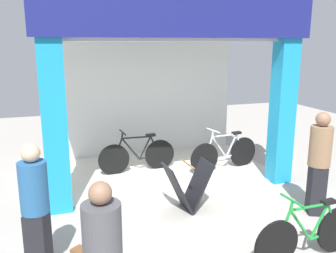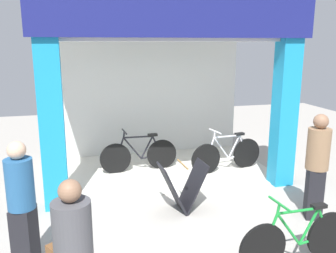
{
  "view_description": "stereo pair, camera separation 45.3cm",
  "coord_description": "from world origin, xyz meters",
  "px_view_note": "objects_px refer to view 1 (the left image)",
  "views": [
    {
      "loc": [
        -2.19,
        -5.99,
        2.78
      ],
      "look_at": [
        0.0,
        0.7,
        1.15
      ],
      "focal_mm": 38.64,
      "sensor_mm": 36.0,
      "label": 1
    },
    {
      "loc": [
        -1.75,
        -6.11,
        2.78
      ],
      "look_at": [
        0.0,
        0.7,
        1.15
      ],
      "focal_mm": 38.64,
      "sensor_mm": 36.0,
      "label": 2
    }
  ],
  "objects_px": {
    "bicycle_inside_0": "(138,155)",
    "pedestrian_0": "(36,211)",
    "pedestrian_2": "(319,162)",
    "sandwich_board_sign": "(187,186)",
    "bicycle_inside_1": "(225,153)",
    "bicycle_parked_0": "(308,234)"
  },
  "relations": [
    {
      "from": "bicycle_parked_0",
      "to": "sandwich_board_sign",
      "type": "height_order",
      "value": "bicycle_parked_0"
    },
    {
      "from": "bicycle_inside_0",
      "to": "sandwich_board_sign",
      "type": "xyz_separation_m",
      "value": [
        0.37,
        -2.07,
        0.04
      ]
    },
    {
      "from": "bicycle_inside_0",
      "to": "bicycle_parked_0",
      "type": "distance_m",
      "value": 4.14
    },
    {
      "from": "bicycle_parked_0",
      "to": "pedestrian_0",
      "type": "distance_m",
      "value": 3.42
    },
    {
      "from": "sandwich_board_sign",
      "to": "pedestrian_2",
      "type": "xyz_separation_m",
      "value": [
        1.99,
        -0.77,
        0.48
      ]
    },
    {
      "from": "pedestrian_2",
      "to": "sandwich_board_sign",
      "type": "bearing_deg",
      "value": 158.93
    },
    {
      "from": "bicycle_parked_0",
      "to": "pedestrian_0",
      "type": "xyz_separation_m",
      "value": [
        -3.32,
        0.69,
        0.51
      ]
    },
    {
      "from": "pedestrian_0",
      "to": "bicycle_inside_0",
      "type": "bearing_deg",
      "value": 58.54
    },
    {
      "from": "bicycle_inside_0",
      "to": "bicycle_inside_1",
      "type": "xyz_separation_m",
      "value": [
        1.87,
        -0.48,
        0.01
      ]
    },
    {
      "from": "pedestrian_2",
      "to": "pedestrian_0",
      "type": "bearing_deg",
      "value": -174.8
    },
    {
      "from": "bicycle_parked_0",
      "to": "sandwich_board_sign",
      "type": "distance_m",
      "value": 2.09
    },
    {
      "from": "bicycle_inside_0",
      "to": "pedestrian_0",
      "type": "distance_m",
      "value": 3.82
    },
    {
      "from": "bicycle_inside_1",
      "to": "pedestrian_0",
      "type": "bearing_deg",
      "value": -144.41
    },
    {
      "from": "bicycle_inside_0",
      "to": "pedestrian_2",
      "type": "bearing_deg",
      "value": -50.28
    },
    {
      "from": "bicycle_inside_1",
      "to": "sandwich_board_sign",
      "type": "relative_size",
      "value": 2.05
    },
    {
      "from": "bicycle_inside_0",
      "to": "sandwich_board_sign",
      "type": "relative_size",
      "value": 2.04
    },
    {
      "from": "sandwich_board_sign",
      "to": "bicycle_parked_0",
      "type": "bearing_deg",
      "value": -62.36
    },
    {
      "from": "bicycle_inside_0",
      "to": "pedestrian_0",
      "type": "xyz_separation_m",
      "value": [
        -1.98,
        -3.24,
        0.49
      ]
    },
    {
      "from": "pedestrian_0",
      "to": "pedestrian_2",
      "type": "height_order",
      "value": "pedestrian_2"
    },
    {
      "from": "pedestrian_2",
      "to": "bicycle_parked_0",
      "type": "bearing_deg",
      "value": -133.43
    },
    {
      "from": "bicycle_inside_0",
      "to": "pedestrian_0",
      "type": "height_order",
      "value": "pedestrian_0"
    },
    {
      "from": "bicycle_inside_0",
      "to": "pedestrian_2",
      "type": "xyz_separation_m",
      "value": [
        2.36,
        -2.84,
        0.52
      ]
    }
  ]
}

